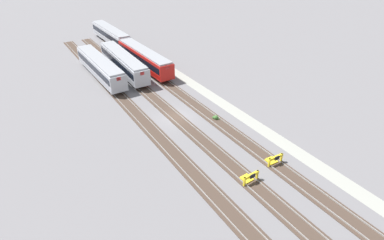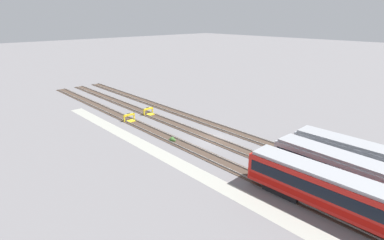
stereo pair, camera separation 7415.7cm
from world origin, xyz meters
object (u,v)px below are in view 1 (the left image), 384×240
(subway_car_front_row_centre, at_px, (111,35))
(bumper_stop_near_inner_track, at_px, (249,177))
(subway_car_front_row_right_inner, at_px, (144,58))
(weed_clump, at_px, (216,118))
(bumper_stop_nearest_track, at_px, (274,159))
(subway_car_front_row_left_inner, at_px, (100,67))
(subway_car_front_row_leftmost, at_px, (123,62))

(subway_car_front_row_centre, distance_m, bumper_stop_near_inner_track, 53.82)
(subway_car_front_row_right_inner, relative_size, bumper_stop_near_inner_track, 9.00)
(subway_car_front_row_centre, relative_size, weed_clump, 19.62)
(bumper_stop_nearest_track, height_order, weed_clump, bumper_stop_nearest_track)
(subway_car_front_row_left_inner, distance_m, bumper_stop_near_inner_track, 35.00)
(subway_car_front_row_centre, distance_m, weed_clump, 41.73)
(subway_car_front_row_left_inner, relative_size, subway_car_front_row_right_inner, 1.00)
(bumper_stop_near_inner_track, bearing_deg, subway_car_front_row_leftmost, -0.11)
(subway_car_front_row_right_inner, distance_m, bumper_stop_nearest_track, 34.00)
(subway_car_front_row_left_inner, relative_size, bumper_stop_nearest_track, 8.98)
(subway_car_front_row_right_inner, xyz_separation_m, weed_clump, (-22.77, -0.24, -1.80))
(subway_car_front_row_left_inner, height_order, subway_car_front_row_centre, same)
(subway_car_front_row_leftmost, relative_size, subway_car_front_row_left_inner, 1.00)
(subway_car_front_row_right_inner, relative_size, bumper_stop_nearest_track, 8.99)
(subway_car_front_row_left_inner, xyz_separation_m, weed_clump, (-22.77, -8.79, -1.80))
(bumper_stop_nearest_track, bearing_deg, subway_car_front_row_centre, -0.05)
(subway_car_front_row_leftmost, height_order, bumper_stop_near_inner_track, subway_car_front_row_leftmost)
(subway_car_front_row_centre, distance_m, bumper_stop_nearest_track, 52.91)
(subway_car_front_row_left_inner, xyz_separation_m, subway_car_front_row_right_inner, (0.00, -8.55, 0.00))
(subway_car_front_row_centre, bearing_deg, subway_car_front_row_leftmost, 167.21)
(subway_car_front_row_right_inner, bearing_deg, subway_car_front_row_centre, -0.26)
(subway_car_front_row_left_inner, height_order, subway_car_front_row_right_inner, same)
(subway_car_front_row_leftmost, distance_m, subway_car_front_row_right_inner, 4.21)
(bumper_stop_nearest_track, relative_size, weed_clump, 2.18)
(bumper_stop_near_inner_track, bearing_deg, bumper_stop_nearest_track, -80.33)
(subway_car_front_row_right_inner, height_order, bumper_stop_nearest_track, subway_car_front_row_right_inner)
(subway_car_front_row_leftmost, distance_m, bumper_stop_near_inner_track, 34.74)
(subway_car_front_row_centre, relative_size, subway_car_front_row_right_inner, 1.00)
(subway_car_front_row_left_inner, relative_size, bumper_stop_near_inner_track, 8.99)
(weed_clump, bearing_deg, subway_car_front_row_centre, 0.21)
(subway_car_front_row_leftmost, distance_m, subway_car_front_row_centre, 19.40)
(subway_car_front_row_centre, relative_size, bumper_stop_nearest_track, 8.99)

